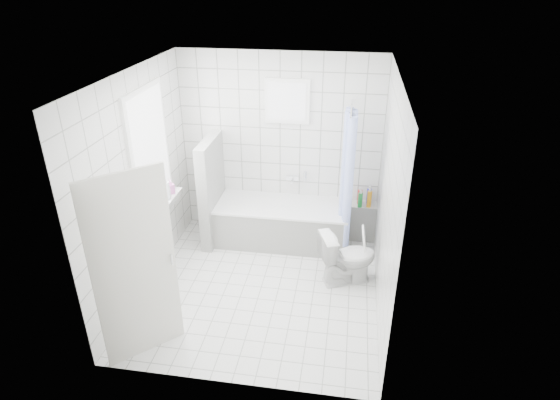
# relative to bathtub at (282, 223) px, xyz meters

# --- Properties ---
(ground) EXTENTS (3.00, 3.00, 0.00)m
(ground) POSITION_rel_bathtub_xyz_m (-0.09, -1.12, -0.29)
(ground) COLOR white
(ground) RESTS_ON ground
(ceiling) EXTENTS (3.00, 3.00, 0.00)m
(ceiling) POSITION_rel_bathtub_xyz_m (-0.09, -1.12, 2.31)
(ceiling) COLOR white
(ceiling) RESTS_ON ground
(wall_back) EXTENTS (2.80, 0.02, 2.60)m
(wall_back) POSITION_rel_bathtub_xyz_m (-0.09, 0.38, 1.01)
(wall_back) COLOR white
(wall_back) RESTS_ON ground
(wall_front) EXTENTS (2.80, 0.02, 2.60)m
(wall_front) POSITION_rel_bathtub_xyz_m (-0.09, -2.62, 1.01)
(wall_front) COLOR white
(wall_front) RESTS_ON ground
(wall_left) EXTENTS (0.02, 3.00, 2.60)m
(wall_left) POSITION_rel_bathtub_xyz_m (-1.49, -1.12, 1.01)
(wall_left) COLOR white
(wall_left) RESTS_ON ground
(wall_right) EXTENTS (0.02, 3.00, 2.60)m
(wall_right) POSITION_rel_bathtub_xyz_m (1.31, -1.12, 1.01)
(wall_right) COLOR white
(wall_right) RESTS_ON ground
(window_left) EXTENTS (0.01, 0.90, 1.40)m
(window_left) POSITION_rel_bathtub_xyz_m (-1.44, -0.82, 1.31)
(window_left) COLOR white
(window_left) RESTS_ON wall_left
(window_back) EXTENTS (0.50, 0.01, 0.50)m
(window_back) POSITION_rel_bathtub_xyz_m (0.01, 0.33, 1.66)
(window_back) COLOR white
(window_back) RESTS_ON wall_back
(window_sill) EXTENTS (0.18, 1.02, 0.08)m
(window_sill) POSITION_rel_bathtub_xyz_m (-1.40, -0.82, 0.57)
(window_sill) COLOR white
(window_sill) RESTS_ON wall_left
(door) EXTENTS (0.60, 0.59, 2.00)m
(door) POSITION_rel_bathtub_xyz_m (-1.05, -2.32, 0.71)
(door) COLOR silver
(door) RESTS_ON ground
(bathtub) EXTENTS (1.84, 0.77, 0.58)m
(bathtub) POSITION_rel_bathtub_xyz_m (0.00, 0.00, 0.00)
(bathtub) COLOR white
(bathtub) RESTS_ON ground
(partition_wall) EXTENTS (0.15, 0.85, 1.50)m
(partition_wall) POSITION_rel_bathtub_xyz_m (-0.99, -0.05, 0.46)
(partition_wall) COLOR white
(partition_wall) RESTS_ON ground
(tiled_ledge) EXTENTS (0.40, 0.24, 0.55)m
(tiled_ledge) POSITION_rel_bathtub_xyz_m (1.12, 0.25, -0.02)
(tiled_ledge) COLOR white
(tiled_ledge) RESTS_ON ground
(toilet) EXTENTS (0.78, 0.62, 0.70)m
(toilet) POSITION_rel_bathtub_xyz_m (0.94, -0.82, 0.06)
(toilet) COLOR white
(toilet) RESTS_ON ground
(curtain_rod) EXTENTS (0.02, 0.80, 0.02)m
(curtain_rod) POSITION_rel_bathtub_xyz_m (0.86, -0.02, 1.71)
(curtain_rod) COLOR silver
(curtain_rod) RESTS_ON wall_back
(shower_curtain) EXTENTS (0.14, 0.48, 1.78)m
(shower_curtain) POSITION_rel_bathtub_xyz_m (0.86, -0.16, 0.81)
(shower_curtain) COLOR #4E68E6
(shower_curtain) RESTS_ON curtain_rod
(tub_faucet) EXTENTS (0.18, 0.06, 0.06)m
(tub_faucet) POSITION_rel_bathtub_xyz_m (0.10, 0.33, 0.56)
(tub_faucet) COLOR silver
(tub_faucet) RESTS_ON wall_back
(sill_bottles) EXTENTS (0.16, 0.62, 0.32)m
(sill_bottles) POSITION_rel_bathtub_xyz_m (-1.39, -0.72, 0.75)
(sill_bottles) COLOR silver
(sill_bottles) RESTS_ON window_sill
(ledge_bottles) EXTENTS (0.19, 0.19, 0.24)m
(ledge_bottles) POSITION_rel_bathtub_xyz_m (1.13, 0.23, 0.37)
(ledge_bottles) COLOR #191ACC
(ledge_bottles) RESTS_ON tiled_ledge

